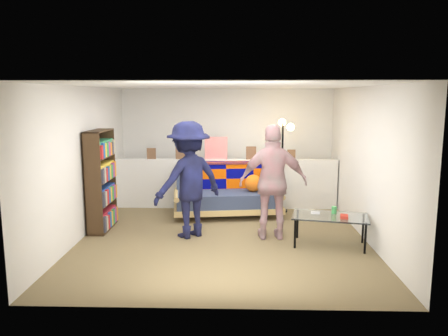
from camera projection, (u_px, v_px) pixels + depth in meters
The scene contains 10 objects.
ground at pixel (223, 235), 7.13m from camera, with size 5.00×5.00×0.00m, color brown.
room_shell at pixel (224, 131), 7.32m from camera, with size 4.60×5.05×2.45m.
half_wall_ledge at pixel (226, 184), 8.82m from camera, with size 4.45×0.15×1.00m, color silver.
ledge_decor at pixel (215, 150), 8.70m from camera, with size 2.97×0.02×0.45m.
futon_sofa at pixel (228, 194), 8.32m from camera, with size 2.13×1.21×0.87m.
bookshelf at pixel (101, 184), 7.36m from camera, with size 0.28×0.85×1.69m.
coffee_table at pixel (331, 218), 6.58m from camera, with size 1.22×0.83×0.58m.
floor_lamp at pixel (282, 146), 8.44m from camera, with size 0.42×0.34×1.82m.
person_left at pixel (189, 180), 6.95m from camera, with size 1.20×0.69×1.86m, color black.
person_right at pixel (273, 182), 6.85m from camera, with size 1.07×0.44×1.82m, color pink.
Camera 1 is at (0.21, -6.85, 2.24)m, focal length 35.00 mm.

